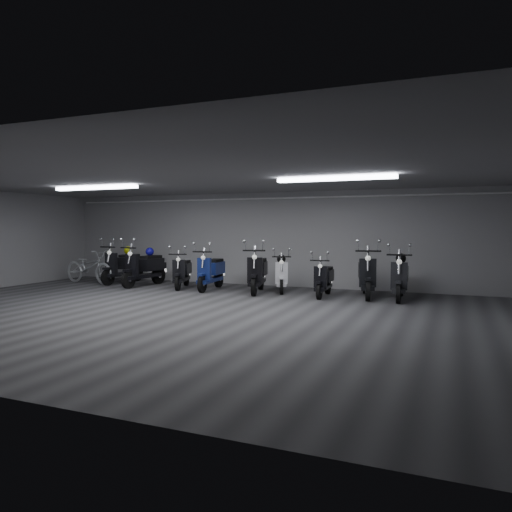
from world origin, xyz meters
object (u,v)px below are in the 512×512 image
at_px(scooter_4, 211,266).
at_px(helmet_1, 150,252).
at_px(scooter_0, 122,260).
at_px(scooter_5, 258,266).
at_px(scooter_8, 367,268).
at_px(scooter_7, 324,273).
at_px(scooter_3, 182,266).
at_px(scooter_6, 281,269).
at_px(scooter_9, 400,271).
at_px(scooter_1, 144,262).
at_px(helmet_2, 281,259).
at_px(bicycle, 89,263).
at_px(helmet_0, 401,258).
at_px(helmet_3, 128,250).

xyz_separation_m(scooter_4, helmet_1, (-2.23, 0.27, 0.34)).
height_order(scooter_0, scooter_5, scooter_5).
distance_m(scooter_8, helmet_1, 6.52).
distance_m(scooter_5, scooter_7, 1.85).
bearing_deg(scooter_4, scooter_0, 168.29).
relative_size(scooter_0, scooter_3, 1.15).
bearing_deg(scooter_4, scooter_6, 6.07).
relative_size(scooter_5, scooter_7, 1.22).
xyz_separation_m(scooter_3, scooter_9, (6.07, 0.09, 0.07)).
bearing_deg(scooter_1, scooter_8, 8.99).
xyz_separation_m(scooter_0, helmet_2, (5.20, 0.26, 0.16)).
distance_m(scooter_0, helmet_1, 1.13).
bearing_deg(scooter_5, scooter_4, 165.46).
xyz_separation_m(scooter_6, helmet_1, (-4.19, -0.13, 0.41)).
bearing_deg(scooter_6, scooter_3, 166.96).
bearing_deg(bicycle, helmet_0, -79.23).
bearing_deg(scooter_5, helmet_3, 158.24).
bearing_deg(scooter_1, scooter_0, 168.20).
relative_size(scooter_5, helmet_2, 7.99).
height_order(scooter_5, helmet_2, scooter_5).
bearing_deg(helmet_3, helmet_1, -18.33).
height_order(scooter_0, scooter_9, scooter_0).
distance_m(scooter_7, scooter_9, 1.86).
xyz_separation_m(helmet_1, helmet_2, (4.11, 0.34, -0.14)).
bearing_deg(scooter_7, scooter_4, 176.10).
xyz_separation_m(scooter_8, bicycle, (-8.55, -0.33, -0.10)).
bearing_deg(scooter_7, scooter_8, 15.31).
relative_size(scooter_3, scooter_8, 0.84).
height_order(scooter_1, scooter_7, scooter_1).
bearing_deg(scooter_7, helmet_0, 11.46).
bearing_deg(scooter_5, helmet_2, 40.26).
relative_size(helmet_2, helmet_3, 0.93).
relative_size(bicycle, helmet_0, 7.85).
relative_size(scooter_6, helmet_0, 6.55).
bearing_deg(scooter_3, scooter_5, -20.05).
xyz_separation_m(scooter_3, helmet_2, (2.84, 0.57, 0.26)).
relative_size(scooter_3, scooter_7, 1.06).
relative_size(scooter_0, helmet_3, 7.43).
height_order(scooter_5, scooter_7, scooter_5).
bearing_deg(bicycle, helmet_2, -75.66).
relative_size(scooter_0, helmet_1, 7.84).
bearing_deg(helmet_2, scooter_6, -69.96).
bearing_deg(scooter_3, helmet_0, -15.42).
height_order(helmet_2, helmet_3, helmet_3).
relative_size(scooter_8, helmet_1, 8.08).
bearing_deg(helmet_0, scooter_5, -173.72).
height_order(scooter_9, helmet_3, scooter_9).
relative_size(scooter_1, helmet_2, 8.01).
bearing_deg(scooter_6, helmet_2, 90.00).
distance_m(bicycle, helmet_0, 9.38).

